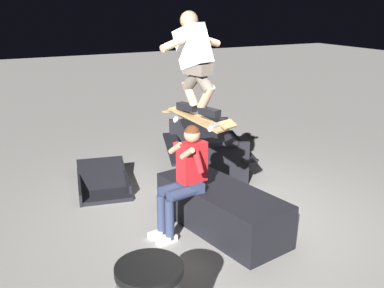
# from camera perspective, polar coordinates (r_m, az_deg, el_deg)

# --- Properties ---
(ground_plane) EXTENTS (40.00, 40.00, 0.00)m
(ground_plane) POSITION_cam_1_polar(r_m,az_deg,el_deg) (6.13, 3.99, -9.20)
(ground_plane) COLOR gray
(ledge_box_main) EXTENTS (1.95, 1.04, 0.55)m
(ledge_box_main) POSITION_cam_1_polar(r_m,az_deg,el_deg) (5.72, 3.76, -8.25)
(ledge_box_main) COLOR black
(ledge_box_main) RESTS_ON ground
(person_sitting_on_ledge) EXTENTS (0.60, 0.78, 1.38)m
(person_sitting_on_ledge) POSITION_cam_1_polar(r_m,az_deg,el_deg) (5.41, -0.94, -3.91)
(person_sitting_on_ledge) COLOR #2D3856
(person_sitting_on_ledge) RESTS_ON ground
(skateboard) EXTENTS (1.03, 0.50, 0.16)m
(skateboard) POSITION_cam_1_polar(r_m,az_deg,el_deg) (5.10, 0.75, 3.23)
(skateboard) COLOR #AD8451
(skater_airborne) EXTENTS (0.64, 0.87, 1.12)m
(skater_airborne) POSITION_cam_1_polar(r_m,az_deg,el_deg) (5.02, 0.31, 10.97)
(skater_airborne) COLOR black
(kicker_ramp) EXTENTS (1.40, 1.01, 0.39)m
(kicker_ramp) POSITION_cam_1_polar(r_m,az_deg,el_deg) (7.12, -11.33, -5.02)
(kicker_ramp) COLOR black
(kicker_ramp) RESTS_ON ground
(picnic_table_back) EXTENTS (2.04, 1.82, 0.75)m
(picnic_table_back) POSITION_cam_1_polar(r_m,az_deg,el_deg) (7.58, 1.79, 0.27)
(picnic_table_back) COLOR black
(picnic_table_back) RESTS_ON ground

